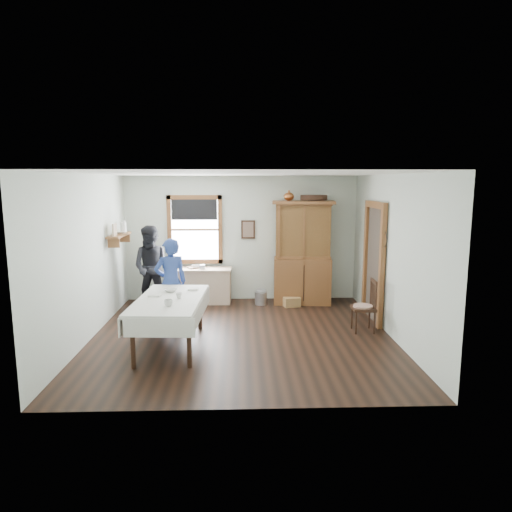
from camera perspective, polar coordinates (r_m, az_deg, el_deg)
name	(u,v)px	position (r m, az deg, el deg)	size (l,w,h in m)	color
room	(242,257)	(7.47, -1.82, -0.15)	(5.01, 5.01, 2.70)	black
window	(195,226)	(9.93, -7.66, 3.75)	(1.18, 0.07, 1.48)	white
doorway	(374,259)	(8.70, 14.58, -0.36)	(0.09, 1.14, 2.22)	#443A30
wall_shelf	(120,234)	(9.27, -16.69, 2.69)	(0.24, 1.00, 0.44)	brown
framed_picture	(248,229)	(9.88, -0.99, 3.33)	(0.30, 0.04, 0.40)	#311B11
rug_beater	(385,232)	(8.10, 15.79, 2.88)	(0.27, 0.27, 0.01)	black
work_counter	(201,285)	(9.85, -6.89, -3.68)	(1.31, 0.50, 0.75)	tan
china_hutch	(303,253)	(9.68, 5.84, 0.43)	(1.28, 0.61, 2.18)	brown
dining_table	(170,323)	(7.35, -10.67, -8.17)	(1.02, 1.95, 0.78)	white
spindle_chair	(363,306)	(8.13, 13.29, -6.06)	(0.42, 0.42, 0.92)	#311B11
pail	(261,298)	(9.69, 0.61, -5.28)	(0.25, 0.25, 0.27)	#999BA1
wicker_basket	(292,302)	(9.58, 4.47, -5.72)	(0.33, 0.24, 0.20)	#A77E4B
woman_blue	(171,286)	(8.30, -10.59, -3.67)	(0.54, 0.35, 1.47)	navy
figure_dark	(153,271)	(9.50, -12.77, -1.79)	(0.77, 0.60, 1.58)	black
table_cup_a	(168,303)	(6.80, -10.89, -5.77)	(0.12, 0.12, 0.10)	silver
table_cup_b	(179,296)	(7.21, -9.62, -4.91)	(0.09, 0.09, 0.09)	silver
table_bowl	(171,290)	(7.66, -10.62, -4.22)	(0.23, 0.23, 0.06)	silver
counter_book	(188,268)	(9.80, -8.51, -1.47)	(0.18, 0.24, 0.02)	#745C4D
counter_bowl	(197,266)	(9.84, -7.42, -1.28)	(0.21, 0.21, 0.07)	silver
shelf_bowl	(120,232)	(9.28, -16.68, 2.84)	(0.22, 0.22, 0.05)	silver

